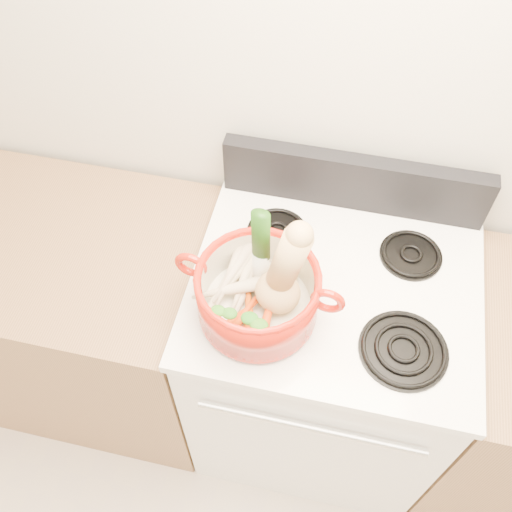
% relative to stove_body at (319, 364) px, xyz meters
% --- Properties ---
extents(wall_back, '(3.50, 0.02, 2.60)m').
position_rel_stove_body_xyz_m(wall_back, '(0.00, 0.35, 0.84)').
color(wall_back, beige).
rests_on(wall_back, floor).
extents(stove_body, '(0.76, 0.65, 0.92)m').
position_rel_stove_body_xyz_m(stove_body, '(0.00, 0.00, 0.00)').
color(stove_body, white).
rests_on(stove_body, floor).
extents(cooktop, '(0.78, 0.67, 0.03)m').
position_rel_stove_body_xyz_m(cooktop, '(0.00, 0.00, 0.47)').
color(cooktop, white).
rests_on(cooktop, stove_body).
extents(control_backsplash, '(0.76, 0.05, 0.18)m').
position_rel_stove_body_xyz_m(control_backsplash, '(0.00, 0.30, 0.58)').
color(control_backsplash, black).
rests_on(control_backsplash, cooktop).
extents(oven_handle, '(0.60, 0.02, 0.02)m').
position_rel_stove_body_xyz_m(oven_handle, '(0.00, -0.34, 0.32)').
color(oven_handle, silver).
rests_on(oven_handle, stove_body).
extents(counter_left, '(1.36, 0.65, 0.90)m').
position_rel_stove_body_xyz_m(counter_left, '(-1.07, 0.00, -0.01)').
color(counter_left, brown).
rests_on(counter_left, floor).
extents(burner_front_left, '(0.22, 0.22, 0.02)m').
position_rel_stove_body_xyz_m(burner_front_left, '(-0.19, -0.16, 0.50)').
color(burner_front_left, black).
rests_on(burner_front_left, cooktop).
extents(burner_front_right, '(0.22, 0.22, 0.02)m').
position_rel_stove_body_xyz_m(burner_front_right, '(0.19, -0.16, 0.50)').
color(burner_front_right, black).
rests_on(burner_front_right, cooktop).
extents(burner_back_left, '(0.17, 0.17, 0.02)m').
position_rel_stove_body_xyz_m(burner_back_left, '(-0.19, 0.14, 0.50)').
color(burner_back_left, black).
rests_on(burner_back_left, cooktop).
extents(burner_back_right, '(0.17, 0.17, 0.02)m').
position_rel_stove_body_xyz_m(burner_back_right, '(0.19, 0.14, 0.50)').
color(burner_back_right, black).
rests_on(burner_back_right, cooktop).
extents(dutch_oven, '(0.33, 0.33, 0.15)m').
position_rel_stove_body_xyz_m(dutch_oven, '(-0.19, -0.13, 0.58)').
color(dutch_oven, '#A7170A').
rests_on(dutch_oven, burner_front_left).
extents(pot_handle_left, '(0.09, 0.03, 0.08)m').
position_rel_stove_body_xyz_m(pot_handle_left, '(-0.36, -0.12, 0.63)').
color(pot_handle_left, '#A7170A').
rests_on(pot_handle_left, dutch_oven).
extents(pot_handle_right, '(0.09, 0.03, 0.08)m').
position_rel_stove_body_xyz_m(pot_handle_right, '(-0.02, -0.15, 0.63)').
color(pot_handle_right, '#A7170A').
rests_on(pot_handle_right, dutch_oven).
extents(squash, '(0.20, 0.17, 0.31)m').
position_rel_stove_body_xyz_m(squash, '(-0.14, -0.12, 0.68)').
color(squash, tan).
rests_on(squash, dutch_oven).
extents(leek, '(0.06, 0.06, 0.30)m').
position_rel_stove_body_xyz_m(leek, '(-0.19, -0.07, 0.69)').
color(leek, beige).
rests_on(leek, dutch_oven).
extents(ginger, '(0.10, 0.09, 0.05)m').
position_rel_stove_body_xyz_m(ginger, '(-0.15, -0.06, 0.56)').
color(ginger, tan).
rests_on(ginger, dutch_oven).
extents(parsnip_0, '(0.07, 0.24, 0.06)m').
position_rel_stove_body_xyz_m(parsnip_0, '(-0.22, -0.10, 0.56)').
color(parsnip_0, beige).
rests_on(parsnip_0, dutch_oven).
extents(parsnip_1, '(0.12, 0.23, 0.07)m').
position_rel_stove_body_xyz_m(parsnip_1, '(-0.27, -0.12, 0.57)').
color(parsnip_1, beige).
rests_on(parsnip_1, dutch_oven).
extents(parsnip_2, '(0.06, 0.17, 0.05)m').
position_rel_stove_body_xyz_m(parsnip_2, '(-0.23, -0.10, 0.57)').
color(parsnip_2, beige).
rests_on(parsnip_2, dutch_oven).
extents(parsnip_3, '(0.20, 0.11, 0.06)m').
position_rel_stove_body_xyz_m(parsnip_3, '(-0.26, -0.13, 0.58)').
color(parsnip_3, beige).
rests_on(parsnip_3, dutch_oven).
extents(parsnip_4, '(0.06, 0.19, 0.05)m').
position_rel_stove_body_xyz_m(parsnip_4, '(-0.27, -0.09, 0.58)').
color(parsnip_4, beige).
rests_on(parsnip_4, dutch_oven).
extents(parsnip_5, '(0.10, 0.21, 0.06)m').
position_rel_stove_body_xyz_m(parsnip_5, '(-0.26, -0.08, 0.59)').
color(parsnip_5, beige).
rests_on(parsnip_5, dutch_oven).
extents(carrot_0, '(0.07, 0.16, 0.05)m').
position_rel_stove_body_xyz_m(carrot_0, '(-0.20, -0.17, 0.56)').
color(carrot_0, '#BB4E09').
rests_on(carrot_0, dutch_oven).
extents(carrot_1, '(0.10, 0.12, 0.04)m').
position_rel_stove_body_xyz_m(carrot_1, '(-0.22, -0.19, 0.56)').
color(carrot_1, '#CA3E0A').
rests_on(carrot_1, dutch_oven).
extents(carrot_2, '(0.04, 0.18, 0.05)m').
position_rel_stove_body_xyz_m(carrot_2, '(-0.15, -0.18, 0.57)').
color(carrot_2, '#DC400B').
rests_on(carrot_2, dutch_oven).
extents(carrot_3, '(0.07, 0.13, 0.04)m').
position_rel_stove_body_xyz_m(carrot_3, '(-0.21, -0.19, 0.57)').
color(carrot_3, '#BE3B09').
rests_on(carrot_3, dutch_oven).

